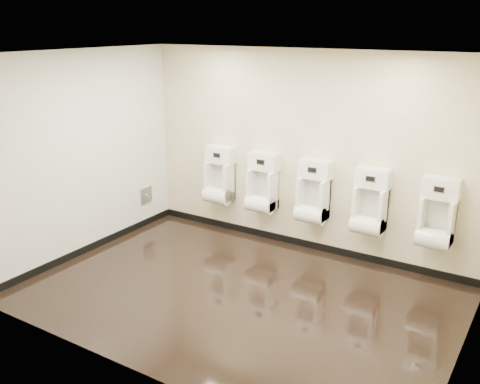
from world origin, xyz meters
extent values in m
cube|color=black|center=(0.00, 0.00, 0.00)|extent=(5.00, 3.50, 0.00)
cube|color=silver|center=(0.00, 0.00, 2.80)|extent=(5.00, 3.50, 0.00)
cube|color=beige|center=(0.00, 1.75, 1.40)|extent=(5.00, 0.02, 2.80)
cube|color=beige|center=(0.00, -1.75, 1.40)|extent=(5.00, 0.02, 2.80)
cube|color=beige|center=(-2.50, 0.00, 1.40)|extent=(0.02, 3.50, 2.80)
cube|color=beige|center=(2.50, 0.00, 1.40)|extent=(0.02, 3.50, 2.80)
cube|color=white|center=(-2.50, 0.00, 1.40)|extent=(0.01, 3.50, 2.80)
cube|color=black|center=(0.00, 1.74, 0.05)|extent=(5.00, 0.02, 0.10)
cube|color=black|center=(-2.49, 0.00, 0.05)|extent=(0.02, 3.50, 0.10)
cube|color=#9E9EA3|center=(-2.48, 1.20, 0.50)|extent=(0.03, 0.25, 0.25)
cylinder|color=silver|center=(-2.46, 1.20, 0.50)|extent=(0.02, 0.04, 0.04)
cube|color=white|center=(-1.34, 1.61, 0.80)|extent=(0.40, 0.29, 0.57)
cube|color=silver|center=(-1.34, 1.70, 0.84)|extent=(0.30, 0.01, 0.45)
cylinder|color=white|center=(-1.34, 1.53, 0.60)|extent=(0.40, 0.25, 0.25)
cube|color=white|center=(-1.34, 1.64, 1.21)|extent=(0.45, 0.21, 0.25)
cube|color=black|center=(-1.34, 1.53, 1.23)|extent=(0.11, 0.01, 0.06)
cube|color=silver|center=(-1.34, 1.54, 1.23)|extent=(0.13, 0.01, 0.08)
cylinder|color=silver|center=(-1.11, 1.64, 1.21)|extent=(0.01, 0.03, 0.03)
cube|color=white|center=(-0.58, 1.61, 0.80)|extent=(0.40, 0.29, 0.57)
cube|color=silver|center=(-0.58, 1.70, 0.84)|extent=(0.30, 0.01, 0.45)
cylinder|color=white|center=(-0.58, 1.53, 0.60)|extent=(0.40, 0.25, 0.25)
cube|color=white|center=(-0.58, 1.64, 1.21)|extent=(0.45, 0.21, 0.25)
cube|color=black|center=(-0.58, 1.53, 1.23)|extent=(0.11, 0.01, 0.06)
cube|color=silver|center=(-0.58, 1.54, 1.23)|extent=(0.13, 0.01, 0.08)
cylinder|color=silver|center=(-0.36, 1.64, 1.21)|extent=(0.01, 0.03, 0.03)
cube|color=white|center=(0.22, 1.61, 0.80)|extent=(0.40, 0.29, 0.57)
cube|color=silver|center=(0.22, 1.70, 0.84)|extent=(0.30, 0.01, 0.45)
cylinder|color=white|center=(0.22, 1.53, 0.60)|extent=(0.40, 0.25, 0.25)
cube|color=white|center=(0.22, 1.64, 1.21)|extent=(0.45, 0.21, 0.25)
cube|color=black|center=(0.22, 1.53, 1.23)|extent=(0.11, 0.01, 0.06)
cube|color=silver|center=(0.22, 1.54, 1.23)|extent=(0.13, 0.01, 0.08)
cylinder|color=silver|center=(0.45, 1.64, 1.21)|extent=(0.01, 0.03, 0.03)
cube|color=white|center=(1.03, 1.61, 0.80)|extent=(0.40, 0.29, 0.57)
cube|color=silver|center=(1.03, 1.70, 0.84)|extent=(0.30, 0.01, 0.45)
cylinder|color=white|center=(1.03, 1.53, 0.60)|extent=(0.40, 0.25, 0.25)
cube|color=white|center=(1.03, 1.64, 1.21)|extent=(0.45, 0.21, 0.25)
cube|color=black|center=(1.03, 1.53, 1.23)|extent=(0.11, 0.01, 0.06)
cube|color=silver|center=(1.03, 1.54, 1.23)|extent=(0.13, 0.01, 0.08)
cylinder|color=silver|center=(1.25, 1.64, 1.21)|extent=(0.01, 0.03, 0.03)
cube|color=white|center=(1.87, 1.61, 0.80)|extent=(0.40, 0.29, 0.57)
cube|color=silver|center=(1.87, 1.70, 0.84)|extent=(0.30, 0.01, 0.45)
cylinder|color=white|center=(1.87, 1.53, 0.60)|extent=(0.40, 0.25, 0.25)
cube|color=white|center=(1.87, 1.64, 1.21)|extent=(0.45, 0.21, 0.25)
cube|color=black|center=(1.87, 1.53, 1.23)|extent=(0.11, 0.01, 0.06)
cube|color=silver|center=(1.87, 1.54, 1.23)|extent=(0.13, 0.01, 0.08)
cylinder|color=silver|center=(2.10, 1.64, 1.21)|extent=(0.01, 0.03, 0.03)
camera|label=1|loc=(3.07, -4.85, 3.13)|focal=40.00mm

